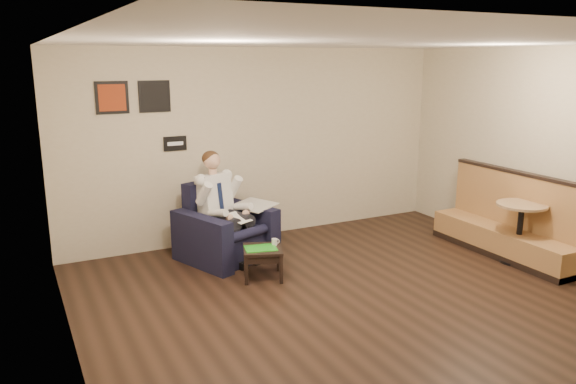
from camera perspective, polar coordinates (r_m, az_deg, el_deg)
name	(u,v)px	position (r m, az deg, el deg)	size (l,w,h in m)	color
ground	(376,309)	(6.26, 8.91, -11.70)	(6.00, 6.00, 0.00)	black
wall_back	(261,144)	(8.38, -2.78, 4.87)	(6.00, 0.02, 2.80)	beige
wall_left	(69,220)	(4.75, -21.34, -2.68)	(0.02, 6.00, 2.80)	beige
wall_right	(576,160)	(7.94, 27.20, 2.93)	(0.02, 6.00, 2.80)	beige
ceiling	(386,42)	(5.68, 9.96, 14.82)	(6.00, 6.00, 0.02)	white
seating_sign	(175,144)	(7.92, -11.40, 4.85)	(0.32, 0.02, 0.20)	black
art_print_left	(112,98)	(7.68, -17.45, 9.13)	(0.42, 0.03, 0.42)	#953112
art_print_right	(154,96)	(7.79, -13.41, 9.43)	(0.42, 0.03, 0.42)	black
armchair	(226,223)	(7.55, -6.33, -3.11)	(1.04, 1.04, 1.01)	black
seated_man	(232,211)	(7.41, -5.70, -1.92)	(0.66, 0.99, 1.38)	silver
lap_papers	(238,218)	(7.35, -5.11, -2.61)	(0.23, 0.33, 0.01)	white
newspaper	(254,205)	(7.70, -3.46, -1.32)	(0.44, 0.55, 0.01)	silver
side_table	(263,263)	(6.96, -2.58, -7.20)	(0.47, 0.47, 0.38)	black
green_folder	(261,248)	(6.88, -2.80, -5.72)	(0.38, 0.27, 0.01)	green
coffee_mug	(274,242)	(6.99, -1.38, -5.08)	(0.07, 0.07, 0.08)	white
smartphone	(265,244)	(7.03, -2.31, -5.30)	(0.12, 0.06, 0.01)	black
banquette	(505,215)	(8.20, 21.21, -2.18)	(0.53, 2.22, 1.13)	olive
cafe_table	(519,233)	(8.02, 22.44, -3.87)	(0.64, 0.64, 0.80)	#9E7D56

